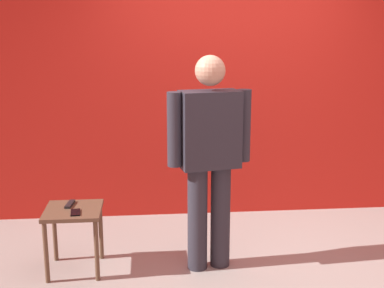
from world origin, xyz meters
name	(u,v)px	position (x,y,z in m)	size (l,w,h in m)	color
ground_plane	(257,280)	(0.00, 0.00, 0.00)	(12.00, 12.00, 0.00)	#9E9991
back_wall_red	(228,70)	(0.00, 1.54, 1.50)	(4.73, 0.12, 3.00)	red
standing_person	(209,153)	(-0.35, 0.28, 0.96)	(0.68, 0.31, 1.72)	#2D2D38
side_table	(74,220)	(-1.42, 0.31, 0.43)	(0.44, 0.44, 0.52)	brown
cell_phone	(75,212)	(-1.39, 0.22, 0.53)	(0.07, 0.14, 0.01)	black
tv_remote	(70,204)	(-1.46, 0.40, 0.53)	(0.04, 0.17, 0.02)	black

